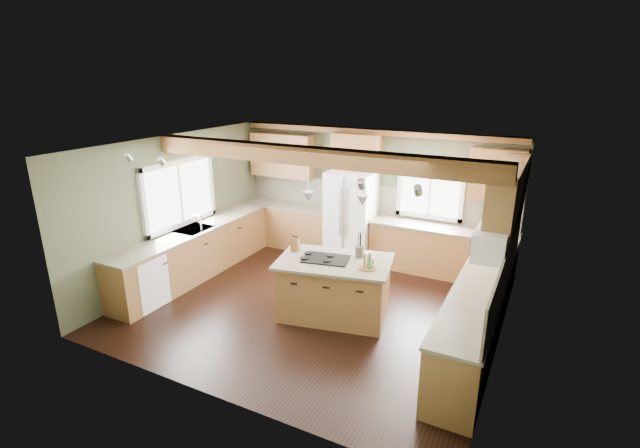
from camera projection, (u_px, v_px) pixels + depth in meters
The scene contains 37 objects.
floor at pixel (315, 306), 7.54m from camera, with size 5.60×5.60×0.00m, color black.
ceiling at pixel (314, 146), 6.73m from camera, with size 5.60×5.60×0.00m, color silver.
wall_back at pixel (373, 194), 9.25m from camera, with size 5.60×5.60×0.00m, color #4D563D.
wall_left at pixel (177, 207), 8.35m from camera, with size 5.00×5.00×0.00m, color #4D563D.
wall_right at pixel (508, 263), 5.92m from camera, with size 5.00×5.00×0.00m, color #4D563D.
ceiling_beam at pixel (310, 156), 6.67m from camera, with size 5.55×0.26×0.26m, color #513117.
soffit_trim at pixel (373, 132), 8.78m from camera, with size 5.55×0.20×0.10m, color #513117.
backsplash_back at pixel (372, 199), 9.27m from camera, with size 5.58×0.03×0.58m, color brown.
backsplash_right at pixel (506, 268), 6.00m from camera, with size 0.03×3.70×0.58m, color brown.
base_cab_back_left at pixel (289, 226), 10.04m from camera, with size 2.02×0.60×0.88m, color brown.
counter_back_left at pixel (289, 206), 9.90m from camera, with size 2.06×0.64×0.04m, color #4D4438.
base_cab_back_right at pixel (440, 252), 8.62m from camera, with size 2.62×0.60×0.88m, color brown.
counter_back_right at pixel (442, 228), 8.48m from camera, with size 2.66×0.64×0.04m, color #4D4438.
base_cab_left at pixel (196, 253), 8.53m from camera, with size 0.60×3.70×0.88m, color brown.
counter_left at pixel (194, 230), 8.39m from camera, with size 0.64×3.74×0.04m, color #4D4438.
base_cab_right at pixel (477, 315), 6.37m from camera, with size 0.60×3.70×0.88m, color brown.
counter_right at pixel (481, 285), 6.22m from camera, with size 0.64×3.74×0.04m, color #4D4438.
upper_cab_back_left at pixel (282, 155), 9.76m from camera, with size 1.40×0.35×0.90m, color brown.
upper_cab_over_fridge at pixel (357, 152), 8.97m from camera, with size 0.96×0.35×0.70m, color brown.
upper_cab_right at pixel (508, 196), 6.56m from camera, with size 0.35×2.20×0.90m, color brown.
upper_cab_back_corner at pixel (497, 175), 7.90m from camera, with size 0.90×0.35×0.90m, color brown.
window_left at pixel (179, 193), 8.31m from camera, with size 0.04×1.60×1.05m, color white.
window_back at pixel (431, 188), 8.66m from camera, with size 1.10×0.04×1.00m, color white.
sink at pixel (194, 230), 8.39m from camera, with size 0.50×0.65×0.03m, color #262628.
faucet at pixel (201, 223), 8.26m from camera, with size 0.02×0.02×0.28m, color #B2B2B7.
dishwasher at pixel (141, 281), 7.43m from camera, with size 0.60×0.60×0.84m, color white.
oven at pixel (457, 367), 5.27m from camera, with size 0.60×0.72×0.84m, color white.
microwave at pixel (491, 243), 5.90m from camera, with size 0.40×0.70×0.38m, color white.
pendant_left at pixel (309, 197), 6.78m from camera, with size 0.18×0.18×0.16m, color #B2B2B7.
pendant_right at pixel (362, 201), 6.58m from camera, with size 0.18×0.18×0.16m, color #B2B2B7.
refrigerator at pixel (351, 216), 9.18m from camera, with size 0.90×0.74×1.80m, color silver.
island at pixel (334, 289), 7.13m from camera, with size 1.59×0.97×0.88m, color brown.
island_top at pixel (334, 262), 6.99m from camera, with size 1.70×1.08×0.04m, color #4D4438.
cooktop at pixel (326, 259), 7.01m from camera, with size 0.69×0.46×0.02m, color black.
knife_block at pixel (295, 245), 7.31m from camera, with size 0.13×0.10×0.22m, color #58321A.
utensil_crock at pixel (359, 251), 7.09m from camera, with size 0.13×0.13×0.18m, color #403833.
bottle_tray at pixel (367, 261), 6.65m from camera, with size 0.26×0.26×0.24m, color #5B321B, non-canonical shape.
Camera 1 is at (3.16, -5.96, 3.63)m, focal length 26.00 mm.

